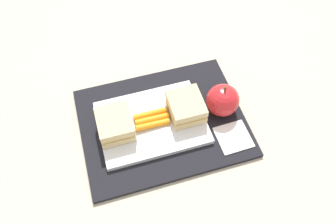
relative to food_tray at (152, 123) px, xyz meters
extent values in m
plane|color=#B7AD99|center=(0.03, 0.00, -0.02)|extent=(2.40, 2.40, 0.00)
cube|color=black|center=(0.03, 0.00, -0.01)|extent=(0.36, 0.28, 0.01)
cube|color=white|center=(0.00, 0.00, 0.00)|extent=(0.23, 0.17, 0.01)
cube|color=#DBC189|center=(-0.08, 0.00, 0.01)|extent=(0.07, 0.08, 0.02)
cube|color=#F4CC4C|center=(-0.08, 0.00, 0.03)|extent=(0.07, 0.07, 0.01)
cube|color=#DBC189|center=(-0.08, 0.00, 0.04)|extent=(0.07, 0.08, 0.02)
cube|color=#DBC189|center=(0.08, 0.00, 0.01)|extent=(0.07, 0.08, 0.02)
cube|color=#F4CC4C|center=(0.08, 0.00, 0.03)|extent=(0.07, 0.07, 0.01)
cube|color=#DBC189|center=(0.08, 0.00, 0.04)|extent=(0.07, 0.08, 0.02)
cylinder|color=orange|center=(0.00, -0.01, 0.01)|extent=(0.08, 0.01, 0.02)
cylinder|color=orange|center=(0.00, 0.00, 0.01)|extent=(0.08, 0.01, 0.02)
cylinder|color=orange|center=(0.00, 0.01, 0.01)|extent=(0.08, 0.01, 0.02)
sphere|color=red|center=(0.16, -0.01, 0.03)|extent=(0.07, 0.07, 0.07)
cylinder|color=brown|center=(0.16, -0.01, 0.07)|extent=(0.01, 0.01, 0.01)
cube|color=white|center=(0.16, -0.08, 0.00)|extent=(0.07, 0.07, 0.00)
camera|label=1|loc=(-0.08, -0.39, 0.64)|focal=36.64mm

